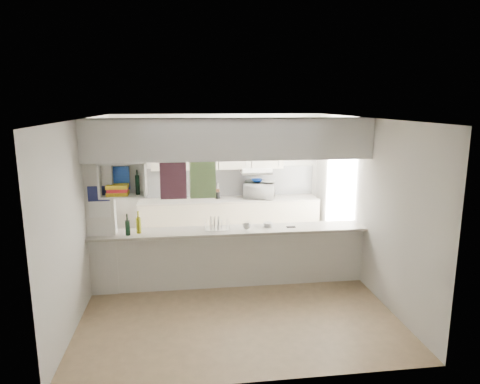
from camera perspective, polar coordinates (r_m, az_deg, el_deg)
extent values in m
plane|color=#917654|center=(6.90, -1.24, -12.32)|extent=(4.80, 4.80, 0.00)
plane|color=white|center=(6.29, -1.34, 9.82)|extent=(4.80, 4.80, 0.00)
plane|color=silver|center=(8.81, -2.98, 1.89)|extent=(4.20, 0.00, 4.20)
plane|color=silver|center=(6.59, -19.76, -2.22)|extent=(0.00, 4.80, 4.80)
plane|color=silver|center=(7.01, 16.04, -1.17)|extent=(0.00, 4.80, 4.80)
cube|color=silver|center=(6.73, -1.25, -8.90)|extent=(4.20, 0.15, 0.88)
cube|color=beige|center=(6.58, -1.27, -5.15)|extent=(4.20, 0.50, 0.04)
cube|color=white|center=(6.31, -1.33, 7.09)|extent=(4.20, 0.50, 0.60)
cube|color=silver|center=(6.55, -18.05, -2.19)|extent=(0.40, 0.18, 2.60)
cube|color=#191E4C|center=(6.41, -18.35, -0.22)|extent=(0.30, 0.01, 0.22)
cube|color=white|center=(6.46, -18.22, -2.22)|extent=(0.30, 0.01, 0.24)
cube|color=#2F1522|center=(6.58, -8.90, 1.70)|extent=(0.40, 0.02, 0.62)
cube|color=#1C8073|center=(6.58, -4.98, 1.80)|extent=(0.40, 0.02, 0.62)
cube|color=white|center=(6.35, -15.23, -0.48)|extent=(0.65, 0.35, 0.02)
cube|color=white|center=(6.27, -15.47, 3.76)|extent=(0.65, 0.35, 0.02)
cube|color=white|center=(6.47, -15.16, 1.88)|extent=(0.65, 0.02, 0.50)
cube|color=white|center=(6.36, -18.14, 1.54)|extent=(0.02, 0.35, 0.50)
cube|color=white|center=(6.27, -12.52, 1.71)|extent=(0.02, 0.35, 0.50)
cube|color=gold|center=(6.36, -15.97, -0.17)|extent=(0.30, 0.24, 0.05)
cube|color=red|center=(6.35, -15.99, 0.27)|extent=(0.28, 0.22, 0.05)
cube|color=gold|center=(6.34, -16.02, 0.72)|extent=(0.30, 0.24, 0.05)
cube|color=navy|center=(6.44, -15.65, 1.81)|extent=(0.26, 0.02, 0.34)
cylinder|color=black|center=(6.30, -13.51, 0.92)|extent=(0.06, 0.06, 0.28)
cube|color=beige|center=(8.73, -1.45, -3.93)|extent=(3.60, 0.60, 0.90)
cube|color=beige|center=(8.62, -1.47, -1.01)|extent=(3.60, 0.63, 0.03)
cube|color=silver|center=(8.83, -1.67, 1.39)|extent=(3.60, 0.03, 0.60)
cube|color=beige|center=(8.56, -2.93, 5.52)|extent=(2.62, 0.34, 0.72)
cube|color=white|center=(8.64, 2.11, 2.90)|extent=(0.60, 0.46, 0.12)
cube|color=silver|center=(8.42, 2.36, 2.42)|extent=(0.60, 0.02, 0.05)
imported|color=white|center=(8.65, 2.60, 0.26)|extent=(0.69, 0.57, 0.33)
imported|color=navy|center=(8.63, 2.27, 1.54)|extent=(0.24, 0.24, 0.06)
cube|color=silver|center=(6.60, -3.07, -4.87)|extent=(0.38, 0.29, 0.01)
cylinder|color=white|center=(6.56, -3.91, -4.03)|extent=(0.01, 0.19, 0.19)
cylinder|color=white|center=(6.57, -3.41, -4.02)|extent=(0.01, 0.19, 0.19)
cylinder|color=white|center=(6.57, -2.91, -4.00)|extent=(0.01, 0.19, 0.19)
imported|color=white|center=(6.52, 0.88, -4.58)|extent=(0.15, 0.15, 0.09)
cylinder|color=black|center=(6.47, -14.76, -4.65)|extent=(0.07, 0.07, 0.22)
cylinder|color=black|center=(6.42, -14.83, -3.27)|extent=(0.03, 0.03, 0.10)
cylinder|color=#9EA11A|center=(6.52, -13.36, -4.36)|extent=(0.07, 0.07, 0.24)
cylinder|color=#9EA11A|center=(6.48, -13.43, -2.92)|extent=(0.03, 0.03, 0.10)
cylinder|color=silver|center=(6.70, 3.76, -4.36)|extent=(0.14, 0.14, 0.07)
cube|color=black|center=(6.72, 6.81, -4.64)|extent=(0.14, 0.07, 0.01)
cylinder|color=black|center=(8.63, -2.96, -0.44)|extent=(0.10, 0.10, 0.14)
cube|color=brown|center=(8.65, -3.04, -0.23)|extent=(0.11, 0.09, 0.19)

